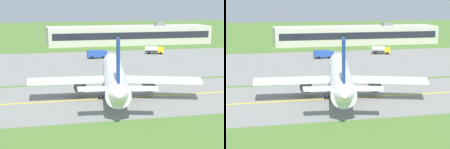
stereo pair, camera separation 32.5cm
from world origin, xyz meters
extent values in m
plane|color=#517A33|center=(0.00, 0.00, 0.00)|extent=(500.00, 500.00, 0.00)
cube|color=gray|center=(0.00, 0.00, 0.05)|extent=(240.00, 28.00, 0.10)
cube|color=gray|center=(10.00, 42.00, 0.05)|extent=(140.00, 52.00, 0.10)
cube|color=yellow|center=(0.00, 0.00, 0.11)|extent=(220.00, 0.60, 0.01)
cylinder|color=white|center=(-7.07, 1.40, 4.20)|extent=(10.71, 34.11, 4.00)
cone|color=white|center=(-3.43, 19.23, 4.20)|extent=(4.24, 3.31, 3.80)
cone|color=white|center=(-10.75, -16.63, 4.60)|extent=(3.97, 3.81, 3.40)
cube|color=navy|center=(-7.07, 1.40, 3.70)|extent=(10.25, 31.46, 0.36)
cube|color=#1E232D|center=(-3.87, 17.08, 4.90)|extent=(3.69, 2.44, 0.70)
cube|color=white|center=(-15.84, 0.94, 3.70)|extent=(15.27, 5.71, 0.50)
cylinder|color=#47474C|center=(-13.48, 2.50, 2.30)|extent=(2.93, 3.79, 2.30)
cylinder|color=black|center=(-13.16, 4.07, 2.30)|extent=(2.11, 0.66, 2.10)
cube|color=white|center=(0.82, -2.45, 3.70)|extent=(15.74, 9.54, 0.50)
cylinder|color=#47474C|center=(-0.74, -0.09, 2.30)|extent=(2.93, 3.79, 2.30)
cylinder|color=black|center=(-0.42, 1.47, 2.30)|extent=(2.11, 0.66, 2.10)
cube|color=navy|center=(-10.07, -13.30, 9.45)|extent=(1.27, 4.39, 6.50)
cube|color=white|center=(-13.24, -12.85, 5.00)|extent=(6.20, 2.97, 0.30)
cube|color=white|center=(-6.97, -14.13, 5.00)|extent=(6.44, 4.10, 0.30)
cylinder|color=slate|center=(-4.47, 14.14, 1.38)|extent=(0.24, 0.24, 1.65)
cylinder|color=black|center=(-4.47, 14.14, 0.55)|extent=(0.56, 1.15, 1.10)
cylinder|color=slate|center=(-10.02, -0.04, 1.38)|extent=(0.24, 0.24, 1.65)
cylinder|color=black|center=(-10.29, 0.02, 0.55)|extent=(0.56, 1.15, 1.10)
cylinder|color=black|center=(-9.75, -0.09, 0.55)|extent=(0.56, 1.15, 1.10)
cylinder|color=slate|center=(-4.92, -1.08, 1.38)|extent=(0.24, 0.24, 1.65)
cylinder|color=black|center=(-5.19, -1.02, 0.55)|extent=(0.56, 1.15, 1.10)
cylinder|color=black|center=(-4.65, -1.13, 0.55)|extent=(0.56, 1.15, 1.10)
cube|color=yellow|center=(22.18, 56.62, 1.50)|extent=(2.38, 2.50, 1.80)
cube|color=#1E232D|center=(22.90, 56.35, 1.81)|extent=(0.75, 1.77, 0.81)
cylinder|color=silver|center=(19.37, 57.66, 1.75)|extent=(4.56, 3.15, 1.80)
cube|color=#383838|center=(19.37, 57.66, 0.72)|extent=(4.67, 3.43, 0.24)
cylinder|color=orange|center=(22.18, 56.62, 2.50)|extent=(0.20, 0.20, 0.18)
cylinder|color=black|center=(22.53, 57.56, 0.45)|extent=(0.95, 0.59, 0.90)
cylinder|color=black|center=(21.83, 55.68, 0.45)|extent=(0.95, 0.59, 0.90)
cylinder|color=black|center=(18.94, 58.94, 0.45)|extent=(0.95, 0.59, 0.90)
cylinder|color=black|center=(18.21, 56.97, 0.45)|extent=(0.95, 0.59, 0.90)
cube|color=#264CA5|center=(1.60, 51.81, 1.50)|extent=(1.86, 2.06, 1.80)
cube|color=#1E232D|center=(2.37, 51.83, 1.81)|extent=(0.18, 1.84, 0.81)
cube|color=#264CA5|center=(-1.39, 51.71, 1.60)|extent=(4.26, 2.23, 2.00)
cylinder|color=orange|center=(1.60, 51.81, 2.50)|extent=(0.20, 0.20, 0.18)
cylinder|color=black|center=(1.57, 52.81, 0.45)|extent=(0.91, 0.33, 0.90)
cylinder|color=black|center=(1.64, 50.81, 0.45)|extent=(0.91, 0.33, 0.90)
cylinder|color=black|center=(-2.27, 52.74, 0.45)|extent=(0.91, 0.33, 0.90)
cylinder|color=black|center=(-2.20, 50.64, 0.45)|extent=(0.91, 0.33, 0.90)
cube|color=beige|center=(20.34, 89.70, 3.64)|extent=(66.40, 13.91, 7.28)
cube|color=#1E232D|center=(20.34, 82.70, 4.00)|extent=(63.74, 0.10, 2.62)
cube|color=slate|center=(33.61, 89.70, 7.88)|extent=(4.00, 4.00, 1.20)
camera|label=1|loc=(-25.25, -73.78, 18.73)|focal=66.64mm
camera|label=2|loc=(-24.93, -73.86, 18.73)|focal=66.64mm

